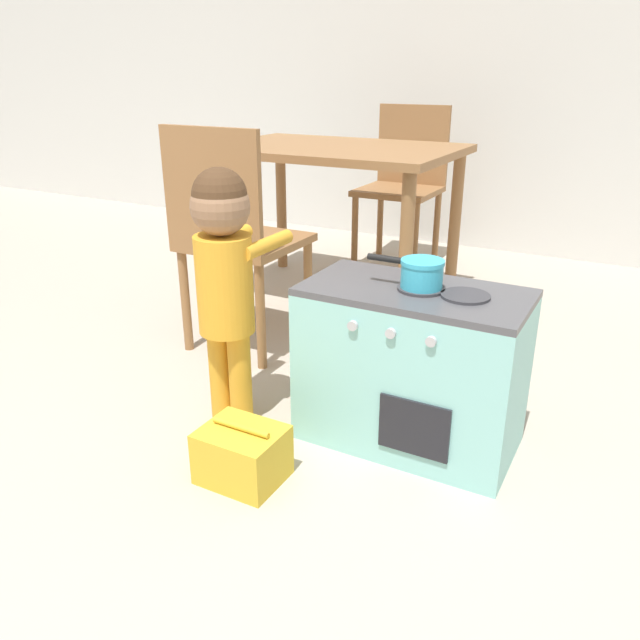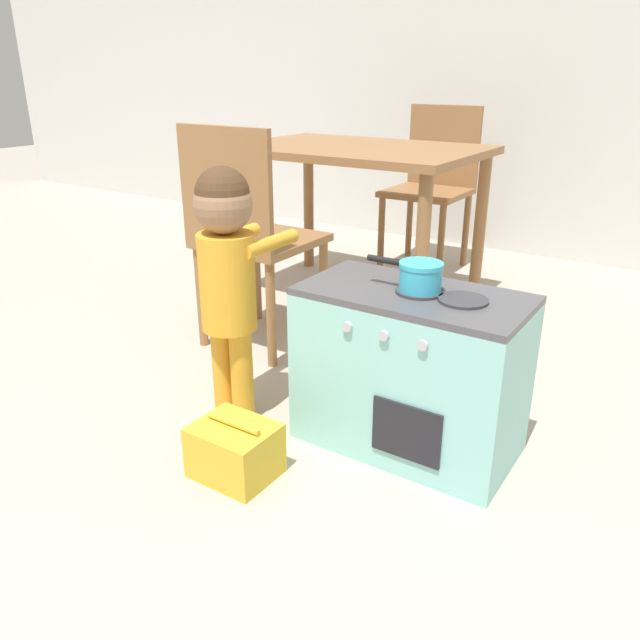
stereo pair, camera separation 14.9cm
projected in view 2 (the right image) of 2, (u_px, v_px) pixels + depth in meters
The scene contains 9 objects.
ground_plane at pixel (58, 627), 1.27m from camera, with size 16.00×16.00×0.00m, color #B2A899.
wall_back at pixel (562, 21), 3.37m from camera, with size 10.00×0.06×2.60m.
play_kitchen at pixel (410, 370), 1.81m from camera, with size 0.63×0.35×0.49m.
toy_pot at pixel (420, 274), 1.70m from camera, with size 0.22×0.12×0.08m.
child_figure at pixel (227, 262), 1.86m from camera, with size 0.20×0.32×0.81m.
toy_basket at pixel (235, 450), 1.73m from camera, with size 0.22×0.18×0.17m.
dining_table at pixel (357, 168), 2.88m from camera, with size 1.11×0.78×0.73m.
dining_chair_near at pixel (249, 233), 2.39m from camera, with size 0.42×0.42×0.88m.
dining_chair_far at pixel (433, 182), 3.47m from camera, with size 0.42×0.42×0.88m.
Camera 2 is at (0.97, -0.49, 1.06)m, focal length 35.00 mm.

